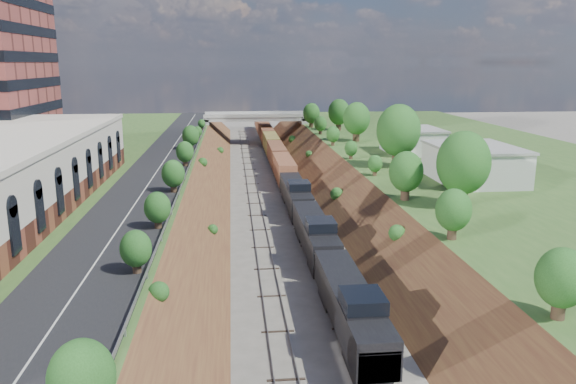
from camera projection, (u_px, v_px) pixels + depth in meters
name	position (u px, v px, depth m)	size (l,w,h in m)	color
platform_left	(16.00, 196.00, 71.11)	(44.00, 180.00, 5.00)	#365C25
platform_right	(513.00, 185.00, 77.54)	(44.00, 180.00, 5.00)	#365C25
embankment_left	(192.00, 211.00, 73.82)	(7.07, 180.00, 7.07)	brown
embankment_right	(356.00, 207.00, 75.96)	(7.07, 180.00, 7.07)	brown
rail_left_track	(256.00, 209.00, 74.61)	(1.58, 180.00, 0.18)	gray
rail_right_track	(295.00, 208.00, 75.12)	(1.58, 180.00, 0.18)	gray
road	(155.00, 174.00, 72.24)	(8.00, 180.00, 0.10)	black
guardrail	(187.00, 170.00, 72.33)	(0.10, 171.00, 0.70)	#99999E
overpass	(255.00, 123.00, 133.88)	(24.50, 8.30, 7.40)	gray
white_building_near	(474.00, 165.00, 67.84)	(9.00, 12.00, 4.00)	silver
white_building_far	(412.00, 141.00, 89.17)	(8.00, 10.00, 3.60)	silver
tree_right_large	(463.00, 163.00, 55.04)	(5.25, 5.25, 7.61)	#473323
tree_left_crest	(130.00, 269.00, 33.38)	(2.45, 2.45, 3.55)	#473323
freight_train	(277.00, 155.00, 103.16)	(2.74, 140.59, 4.55)	black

